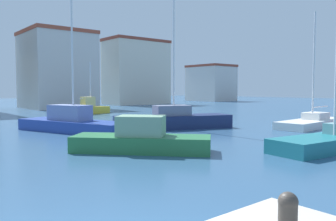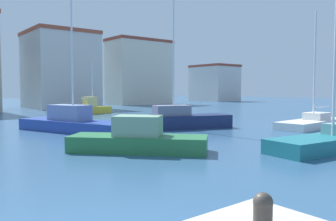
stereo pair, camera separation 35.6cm
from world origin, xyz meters
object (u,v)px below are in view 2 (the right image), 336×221
(sailboat_white_far_left, at_px, (314,122))
(motorboat_green_near_pier, at_px, (138,139))
(sailboat_teal_outer_mooring, at_px, (334,139))
(mooring_bollard, at_px, (263,212))
(sailboat_blue_far_right, at_px, (72,122))
(sailboat_navy_distant_north, at_px, (173,120))
(sailboat_yellow_inner_mooring, at_px, (92,108))

(sailboat_white_far_left, height_order, motorboat_green_near_pier, sailboat_white_far_left)
(sailboat_white_far_left, height_order, sailboat_teal_outer_mooring, sailboat_teal_outer_mooring)
(mooring_bollard, height_order, sailboat_blue_far_right, sailboat_blue_far_right)
(sailboat_navy_distant_north, distance_m, sailboat_yellow_inner_mooring, 16.61)
(motorboat_green_near_pier, bearing_deg, sailboat_navy_distant_north, 40.60)
(sailboat_yellow_inner_mooring, distance_m, sailboat_teal_outer_mooring, 27.37)
(sailboat_white_far_left, relative_size, sailboat_navy_distant_north, 0.72)
(sailboat_yellow_inner_mooring, height_order, sailboat_teal_outer_mooring, sailboat_teal_outer_mooring)
(sailboat_white_far_left, height_order, sailboat_navy_distant_north, sailboat_navy_distant_north)
(sailboat_yellow_inner_mooring, bearing_deg, sailboat_white_far_left, -73.10)
(sailboat_white_far_left, height_order, sailboat_yellow_inner_mooring, sailboat_white_far_left)
(sailboat_blue_far_right, xyz_separation_m, sailboat_yellow_inner_mooring, (8.03, 13.73, 0.05))
(mooring_bollard, bearing_deg, sailboat_yellow_inner_mooring, 67.33)
(motorboat_green_near_pier, distance_m, sailboat_teal_outer_mooring, 8.96)
(sailboat_white_far_left, distance_m, sailboat_navy_distant_north, 10.24)
(motorboat_green_near_pier, relative_size, sailboat_yellow_inner_mooring, 0.99)
(motorboat_green_near_pier, distance_m, sailboat_yellow_inner_mooring, 23.84)
(sailboat_yellow_inner_mooring, bearing_deg, sailboat_navy_distant_north, -96.49)
(sailboat_teal_outer_mooring, bearing_deg, sailboat_blue_far_right, 116.65)
(mooring_bollard, distance_m, sailboat_yellow_inner_mooring, 35.10)
(sailboat_white_far_left, xyz_separation_m, motorboat_green_near_pier, (-15.28, -0.17, 0.17))
(sailboat_navy_distant_north, bearing_deg, sailboat_teal_outer_mooring, -86.40)
(mooring_bollard, distance_m, sailboat_navy_distant_north, 19.70)
(sailboat_white_far_left, distance_m, sailboat_teal_outer_mooring, 9.50)
(mooring_bollard, bearing_deg, sailboat_white_far_left, 27.00)
(sailboat_white_far_left, bearing_deg, sailboat_navy_distant_north, 147.04)
(mooring_bollard, height_order, sailboat_white_far_left, sailboat_white_far_left)
(sailboat_navy_distant_north, bearing_deg, sailboat_white_far_left, -32.96)
(sailboat_white_far_left, bearing_deg, sailboat_blue_far_right, 150.47)
(motorboat_green_near_pier, bearing_deg, sailboat_white_far_left, 0.65)
(sailboat_blue_far_right, bearing_deg, mooring_bollard, -106.41)
(sailboat_navy_distant_north, distance_m, sailboat_teal_outer_mooring, 10.85)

